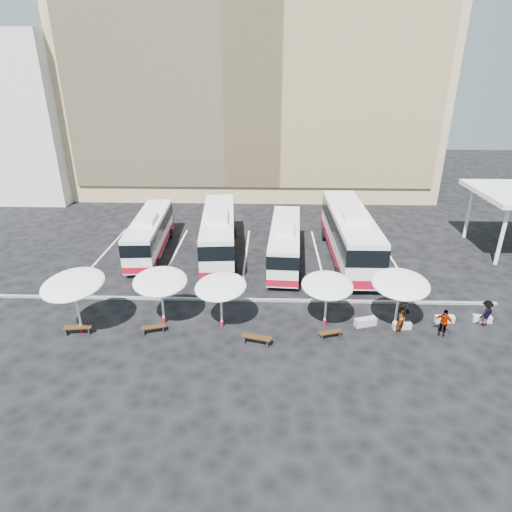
{
  "coord_description": "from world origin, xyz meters",
  "views": [
    {
      "loc": [
        1.85,
        -24.55,
        14.32
      ],
      "look_at": [
        1.0,
        3.0,
        2.2
      ],
      "focal_mm": 30.0,
      "sensor_mm": 36.0,
      "label": 1
    }
  ],
  "objects_px": {
    "sunshade_0": "(73,285)",
    "passenger_2": "(443,323)",
    "sunshade_3": "(327,285)",
    "wood_bench_1": "(153,328)",
    "sunshade_1": "(160,281)",
    "bus_1": "(219,231)",
    "wood_bench_2": "(257,338)",
    "bus_3": "(349,232)",
    "conc_bench_0": "(365,322)",
    "sunshade_4": "(401,284)",
    "bus_0": "(150,232)",
    "conc_bench_3": "(482,319)",
    "wood_bench_3": "(330,333)",
    "wood_bench_0": "(78,328)",
    "conc_bench_1": "(402,326)",
    "passenger_0": "(401,320)",
    "bus_2": "(285,242)",
    "conc_bench_2": "(445,319)",
    "passenger_3": "(486,313)",
    "sunshade_2": "(221,287)",
    "passenger_1": "(404,299)"
  },
  "relations": [
    {
      "from": "passenger_0",
      "to": "passenger_1",
      "type": "bearing_deg",
      "value": 23.58
    },
    {
      "from": "bus_1",
      "to": "passenger_3",
      "type": "height_order",
      "value": "bus_1"
    },
    {
      "from": "bus_1",
      "to": "sunshade_3",
      "type": "distance_m",
      "value": 13.21
    },
    {
      "from": "conc_bench_3",
      "to": "bus_2",
      "type": "bearing_deg",
      "value": 144.21
    },
    {
      "from": "passenger_2",
      "to": "sunshade_0",
      "type": "bearing_deg",
      "value": -149.23
    },
    {
      "from": "sunshade_1",
      "to": "sunshade_3",
      "type": "xyz_separation_m",
      "value": [
        9.81,
        0.06,
        -0.14
      ]
    },
    {
      "from": "sunshade_4",
      "to": "wood_bench_3",
      "type": "relative_size",
      "value": 2.6
    },
    {
      "from": "wood_bench_1",
      "to": "passenger_2",
      "type": "height_order",
      "value": "passenger_2"
    },
    {
      "from": "bus_3",
      "to": "sunshade_4",
      "type": "relative_size",
      "value": 3.69
    },
    {
      "from": "sunshade_4",
      "to": "bus_0",
      "type": "bearing_deg",
      "value": 147.59
    },
    {
      "from": "conc_bench_3",
      "to": "passenger_2",
      "type": "height_order",
      "value": "passenger_2"
    },
    {
      "from": "conc_bench_0",
      "to": "wood_bench_3",
      "type": "bearing_deg",
      "value": -148.98
    },
    {
      "from": "bus_3",
      "to": "passenger_2",
      "type": "height_order",
      "value": "bus_3"
    },
    {
      "from": "bus_1",
      "to": "bus_2",
      "type": "xyz_separation_m",
      "value": [
        5.43,
        -1.54,
        -0.23
      ]
    },
    {
      "from": "bus_3",
      "to": "wood_bench_0",
      "type": "relative_size",
      "value": 8.21
    },
    {
      "from": "wood_bench_0",
      "to": "conc_bench_1",
      "type": "height_order",
      "value": "wood_bench_0"
    },
    {
      "from": "sunshade_4",
      "to": "sunshade_0",
      "type": "bearing_deg",
      "value": -176.76
    },
    {
      "from": "passenger_2",
      "to": "wood_bench_1",
      "type": "bearing_deg",
      "value": -149.2
    },
    {
      "from": "wood_bench_2",
      "to": "bus_3",
      "type": "bearing_deg",
      "value": 60.13
    },
    {
      "from": "wood_bench_1",
      "to": "passenger_3",
      "type": "distance_m",
      "value": 19.92
    },
    {
      "from": "sunshade_4",
      "to": "conc_bench_1",
      "type": "relative_size",
      "value": 3.4
    },
    {
      "from": "bus_1",
      "to": "wood_bench_2",
      "type": "relative_size",
      "value": 7.06
    },
    {
      "from": "passenger_1",
      "to": "sunshade_0",
      "type": "bearing_deg",
      "value": 17.4
    },
    {
      "from": "sunshade_4",
      "to": "wood_bench_1",
      "type": "bearing_deg",
      "value": -176.05
    },
    {
      "from": "sunshade_1",
      "to": "wood_bench_2",
      "type": "relative_size",
      "value": 2.27
    },
    {
      "from": "conc_bench_3",
      "to": "passenger_3",
      "type": "distance_m",
      "value": 0.72
    },
    {
      "from": "bus_0",
      "to": "conc_bench_0",
      "type": "relative_size",
      "value": 8.29
    },
    {
      "from": "sunshade_0",
      "to": "passenger_2",
      "type": "distance_m",
      "value": 21.29
    },
    {
      "from": "wood_bench_1",
      "to": "conc_bench_3",
      "type": "bearing_deg",
      "value": 5.21
    },
    {
      "from": "bus_1",
      "to": "passenger_1",
      "type": "xyz_separation_m",
      "value": [
        12.78,
        -9.08,
        -1.06
      ]
    },
    {
      "from": "sunshade_2",
      "to": "passenger_2",
      "type": "distance_m",
      "value": 13.07
    },
    {
      "from": "conc_bench_2",
      "to": "passenger_0",
      "type": "height_order",
      "value": "passenger_0"
    },
    {
      "from": "bus_1",
      "to": "passenger_0",
      "type": "distance_m",
      "value": 16.59
    },
    {
      "from": "passenger_0",
      "to": "passenger_2",
      "type": "bearing_deg",
      "value": -50.54
    },
    {
      "from": "bus_3",
      "to": "conc_bench_3",
      "type": "distance_m",
      "value": 11.87
    },
    {
      "from": "sunshade_4",
      "to": "conc_bench_0",
      "type": "distance_m",
      "value": 3.2
    },
    {
      "from": "bus_3",
      "to": "conc_bench_1",
      "type": "distance_m",
      "value": 10.81
    },
    {
      "from": "wood_bench_1",
      "to": "passenger_1",
      "type": "height_order",
      "value": "passenger_1"
    },
    {
      "from": "passenger_2",
      "to": "conc_bench_0",
      "type": "bearing_deg",
      "value": -162.06
    },
    {
      "from": "sunshade_3",
      "to": "wood_bench_1",
      "type": "xyz_separation_m",
      "value": [
        -10.19,
        -1.16,
        -2.37
      ]
    },
    {
      "from": "conc_bench_0",
      "to": "passenger_0",
      "type": "distance_m",
      "value": 2.08
    },
    {
      "from": "sunshade_3",
      "to": "wood_bench_0",
      "type": "bearing_deg",
      "value": -174.43
    },
    {
      "from": "wood_bench_1",
      "to": "conc_bench_1",
      "type": "relative_size",
      "value": 1.34
    },
    {
      "from": "wood_bench_3",
      "to": "sunshade_0",
      "type": "bearing_deg",
      "value": 179.44
    },
    {
      "from": "bus_0",
      "to": "sunshade_3",
      "type": "height_order",
      "value": "bus_0"
    },
    {
      "from": "bus_3",
      "to": "wood_bench_3",
      "type": "distance_m",
      "value": 12.11
    },
    {
      "from": "sunshade_3",
      "to": "conc_bench_1",
      "type": "height_order",
      "value": "sunshade_3"
    },
    {
      "from": "bus_2",
      "to": "conc_bench_2",
      "type": "xyz_separation_m",
      "value": [
        9.57,
        -8.7,
        -1.52
      ]
    },
    {
      "from": "sunshade_2",
      "to": "wood_bench_1",
      "type": "distance_m",
      "value": 4.7
    },
    {
      "from": "passenger_2",
      "to": "wood_bench_3",
      "type": "bearing_deg",
      "value": -145.9
    }
  ]
}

